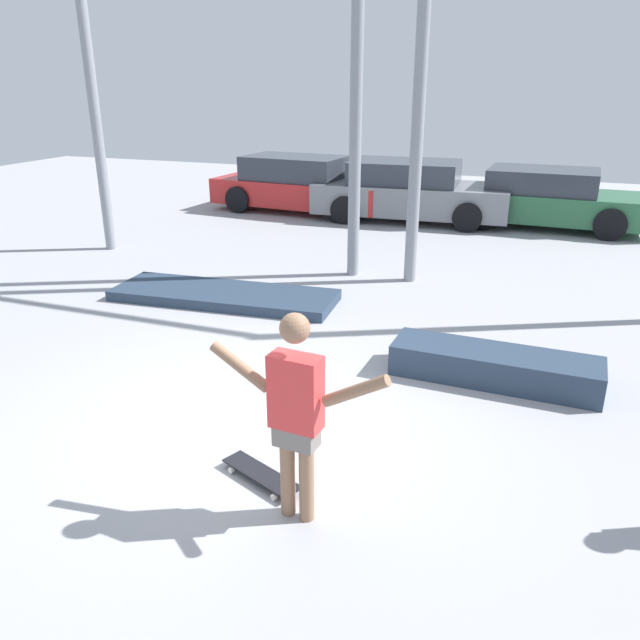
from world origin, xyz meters
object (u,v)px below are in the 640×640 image
parked_car_red (300,185)px  parked_car_grey (410,192)px  manual_pad (224,295)px  skateboarder (296,408)px  parked_car_green (546,199)px  skateboard (261,474)px  grind_box (494,366)px

parked_car_red → parked_car_grey: parked_car_grey is taller
manual_pad → parked_car_red: (-1.53, 6.87, 0.59)m
skateboarder → parked_car_green: 11.59m
skateboard → grind_box: 3.10m
grind_box → parked_car_red: size_ratio=0.49×
grind_box → parked_car_red: (-5.71, 8.26, 0.49)m
parked_car_grey → parked_car_red: bearing=176.0°
skateboarder → manual_pad: 5.33m
parked_car_grey → grind_box: bearing=-73.9°
skateboarder → parked_car_green: bearing=87.6°
skateboarder → parked_car_red: (-4.52, 11.19, -0.28)m
skateboarder → parked_car_green: size_ratio=0.39×
parked_car_green → skateboard: bearing=-97.3°
skateboarder → grind_box: skateboarder is taller
parked_car_red → parked_car_green: parked_car_red is taller
skateboard → parked_car_grey: bearing=119.1°
skateboarder → parked_car_grey: size_ratio=0.36×
manual_pad → parked_car_green: bearing=58.3°
parked_car_red → skateboarder: bearing=-63.2°
grind_box → parked_car_green: bearing=88.3°
grind_box → parked_car_grey: 8.71m
parked_car_green → parked_car_grey: bearing=-171.2°
skateboard → grind_box: (1.64, 2.62, 0.12)m
grind_box → parked_car_green: 8.58m
skateboarder → manual_pad: size_ratio=0.49×
skateboarder → skateboard: bearing=150.7°
manual_pad → grind_box: bearing=-18.5°
skateboarder → skateboard: (-0.46, 0.31, -0.88)m
parked_car_red → parked_car_grey: size_ratio=1.00×
manual_pad → parked_car_grey: 6.97m
skateboard → parked_car_grey: 10.92m
manual_pad → parked_car_grey: size_ratio=0.74×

